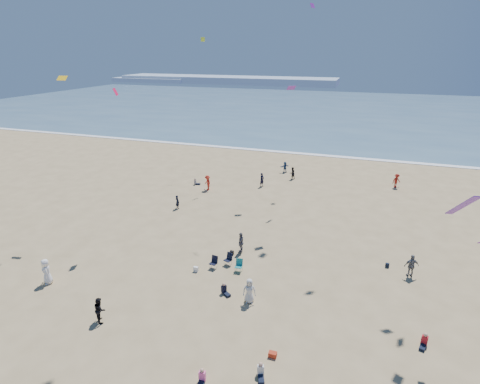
% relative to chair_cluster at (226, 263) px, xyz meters
% --- Properties ---
extents(ground, '(220.00, 220.00, 0.00)m').
position_rel_chair_cluster_xyz_m(ground, '(-0.49, -9.21, -0.50)').
color(ground, tan).
rests_on(ground, ground).
extents(ocean, '(220.00, 100.00, 0.06)m').
position_rel_chair_cluster_xyz_m(ocean, '(-0.49, 85.79, -0.47)').
color(ocean, '#476B84').
rests_on(ocean, ground).
extents(surf_line, '(220.00, 1.20, 0.08)m').
position_rel_chair_cluster_xyz_m(surf_line, '(-0.49, 35.79, -0.46)').
color(surf_line, white).
rests_on(surf_line, ground).
extents(headland_far, '(110.00, 20.00, 3.20)m').
position_rel_chair_cluster_xyz_m(headland_far, '(-60.49, 160.79, 1.10)').
color(headland_far, '#7A8EA8').
rests_on(headland_far, ground).
extents(headland_near, '(40.00, 14.00, 2.00)m').
position_rel_chair_cluster_xyz_m(headland_near, '(-100.49, 155.79, 0.50)').
color(headland_near, '#7A8EA8').
rests_on(headland_near, ground).
extents(standing_flyers, '(26.09, 40.75, 1.92)m').
position_rel_chair_cluster_xyz_m(standing_flyers, '(1.20, 6.41, 0.35)').
color(standing_flyers, slate).
rests_on(standing_flyers, ground).
extents(seated_group, '(24.92, 27.90, 0.84)m').
position_rel_chair_cluster_xyz_m(seated_group, '(2.36, -1.88, -0.08)').
color(seated_group, silver).
rests_on(seated_group, ground).
extents(chair_cluster, '(2.67, 1.53, 1.00)m').
position_rel_chair_cluster_xyz_m(chair_cluster, '(0.00, 0.00, 0.00)').
color(chair_cluster, black).
rests_on(chair_cluster, ground).
extents(white_tote, '(0.35, 0.20, 0.40)m').
position_rel_chair_cluster_xyz_m(white_tote, '(-2.07, -1.15, -0.30)').
color(white_tote, white).
rests_on(white_tote, ground).
extents(black_backpack, '(0.30, 0.22, 0.38)m').
position_rel_chair_cluster_xyz_m(black_backpack, '(-0.30, 2.03, -0.31)').
color(black_backpack, black).
rests_on(black_backpack, ground).
extents(cooler, '(0.45, 0.30, 0.30)m').
position_rel_chair_cluster_xyz_m(cooler, '(5.55, -7.55, -0.35)').
color(cooler, '#B13019').
rests_on(cooler, ground).
extents(navy_bag, '(0.28, 0.18, 0.34)m').
position_rel_chair_cluster_xyz_m(navy_bag, '(11.81, 4.17, -0.33)').
color(navy_bag, black).
rests_on(navy_bag, ground).
extents(kites_aloft, '(43.51, 38.74, 29.94)m').
position_rel_chair_cluster_xyz_m(kites_aloft, '(8.61, 4.42, 14.64)').
color(kites_aloft, gold).
rests_on(kites_aloft, ground).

